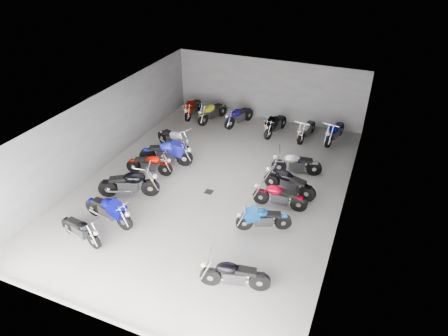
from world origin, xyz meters
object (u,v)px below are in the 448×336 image
at_px(drain_grate, 209,192).
at_px(motorcycle_back_a, 193,108).
at_px(motorcycle_left_c, 129,184).
at_px(motorcycle_back_b, 212,112).
at_px(motorcycle_back_d, 275,124).
at_px(motorcycle_right_a, 234,275).
at_px(motorcycle_left_f, 174,140).
at_px(motorcycle_right_e, 289,182).
at_px(motorcycle_left_e, 166,153).
at_px(motorcycle_right_c, 263,219).
at_px(motorcycle_right_d, 279,196).
at_px(motorcycle_back_c, 239,116).
at_px(motorcycle_back_f, 335,132).
at_px(motorcycle_left_b, 108,210).
at_px(motorcycle_left_a, 81,229).
at_px(motorcycle_back_e, 306,130).
at_px(motorcycle_right_f, 296,164).
at_px(motorcycle_left_d, 150,164).

xyz_separation_m(drain_grate, motorcycle_back_a, (-3.75, 6.20, 0.49)).
height_order(motorcycle_left_c, motorcycle_back_b, motorcycle_left_c).
height_order(motorcycle_back_a, motorcycle_back_d, motorcycle_back_d).
xyz_separation_m(motorcycle_right_a, motorcycle_back_a, (-6.39, 10.28, 0.00)).
xyz_separation_m(motorcycle_left_f, motorcycle_right_e, (5.75, -1.35, -0.03)).
xyz_separation_m(motorcycle_left_e, motorcycle_right_c, (5.18, -2.53, -0.10)).
xyz_separation_m(motorcycle_right_d, motorcycle_right_e, (0.11, 0.96, 0.03)).
bearing_deg(motorcycle_back_c, motorcycle_back_f, -158.87).
bearing_deg(motorcycle_back_c, motorcycle_right_c, 137.17).
height_order(motorcycle_left_b, motorcycle_right_e, motorcycle_right_e).
height_order(drain_grate, motorcycle_right_c, motorcycle_right_c).
distance_m(motorcycle_left_c, motorcycle_left_e, 2.61).
xyz_separation_m(motorcycle_left_f, motorcycle_right_a, (5.50, -6.51, -0.06)).
bearing_deg(motorcycle_right_d, motorcycle_left_c, 101.84).
xyz_separation_m(motorcycle_left_b, motorcycle_back_b, (-0.07, 9.04, 0.00)).
distance_m(motorcycle_left_f, motorcycle_right_a, 8.52).
distance_m(drain_grate, motorcycle_back_a, 7.26).
relative_size(motorcycle_left_c, motorcycle_back_d, 1.05).
relative_size(motorcycle_back_a, motorcycle_back_b, 0.97).
relative_size(motorcycle_left_a, motorcycle_back_d, 0.89).
xyz_separation_m(motorcycle_left_c, motorcycle_right_a, (5.33, -2.69, -0.07)).
bearing_deg(drain_grate, motorcycle_back_e, 67.08).
distance_m(motorcycle_left_b, motorcycle_right_e, 6.74).
bearing_deg(motorcycle_back_e, motorcycle_left_a, 71.28).
bearing_deg(motorcycle_right_a, motorcycle_left_e, 29.51).
bearing_deg(motorcycle_right_e, motorcycle_left_f, 88.73).
height_order(motorcycle_left_c, motorcycle_back_d, motorcycle_left_c).
height_order(motorcycle_right_d, motorcycle_right_f, motorcycle_right_f).
xyz_separation_m(drain_grate, motorcycle_right_c, (2.63, -1.32, 0.46)).
bearing_deg(motorcycle_back_e, motorcycle_right_a, 99.55).
xyz_separation_m(motorcycle_left_c, motorcycle_back_a, (-1.06, 7.58, -0.07)).
distance_m(motorcycle_right_e, motorcycle_back_d, 5.16).
xyz_separation_m(drain_grate, motorcycle_left_f, (-2.85, 2.43, 0.54)).
bearing_deg(motorcycle_back_e, motorcycle_right_e, 103.38).
distance_m(motorcycle_right_a, motorcycle_right_e, 5.16).
distance_m(motorcycle_left_b, motorcycle_left_f, 5.45).
xyz_separation_m(motorcycle_left_c, motorcycle_right_f, (5.50, 3.98, -0.06)).
relative_size(motorcycle_right_a, motorcycle_back_e, 0.99).
xyz_separation_m(motorcycle_left_d, motorcycle_right_e, (5.71, 0.82, 0.04)).
height_order(motorcycle_right_a, motorcycle_back_f, motorcycle_back_f).
bearing_deg(motorcycle_right_f, motorcycle_left_e, 88.25).
relative_size(motorcycle_right_a, motorcycle_right_e, 0.94).
distance_m(drain_grate, motorcycle_right_a, 4.88).
bearing_deg(motorcycle_back_d, motorcycle_back_f, -162.26).
height_order(motorcycle_back_b, motorcycle_back_e, motorcycle_back_b).
bearing_deg(drain_grate, motorcycle_right_a, -57.08).
bearing_deg(motorcycle_right_c, motorcycle_left_b, 84.09).
bearing_deg(motorcycle_left_a, motorcycle_left_e, -169.61).
relative_size(motorcycle_left_f, motorcycle_back_e, 1.06).
relative_size(motorcycle_left_f, motorcycle_back_a, 1.04).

